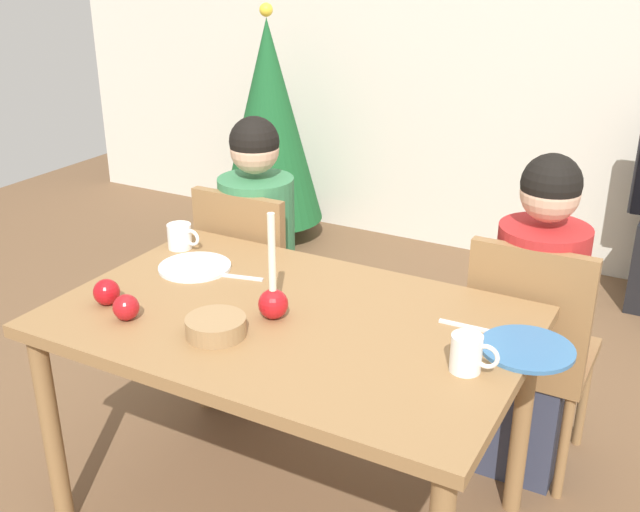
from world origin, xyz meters
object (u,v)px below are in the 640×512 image
(candle_centerpiece, at_px, (273,297))
(apple_near_candle, at_px, (126,307))
(christmas_tree, at_px, (269,122))
(person_left_child, at_px, (258,263))
(plate_right, at_px, (527,349))
(chair_left, at_px, (255,279))
(bowl_walnuts, at_px, (216,326))
(apple_by_left_plate, at_px, (107,292))
(dining_table, at_px, (288,340))
(chair_right, at_px, (530,344))
(plate_left, at_px, (195,267))
(mug_right, at_px, (468,353))
(mug_left, at_px, (180,236))
(person_right_child, at_px, (534,325))

(candle_centerpiece, xyz_separation_m, apple_near_candle, (-0.37, -0.22, -0.03))
(christmas_tree, height_order, candle_centerpiece, christmas_tree)
(person_left_child, xyz_separation_m, plate_right, (1.21, -0.50, 0.19))
(chair_left, xyz_separation_m, person_left_child, (0.00, 0.03, 0.06))
(bowl_walnuts, xyz_separation_m, apple_by_left_plate, (-0.41, -0.00, 0.01))
(dining_table, distance_m, chair_left, 0.82)
(person_left_child, bearing_deg, plate_right, -22.62)
(candle_centerpiece, relative_size, plate_right, 1.27)
(christmas_tree, xyz_separation_m, bowl_walnuts, (1.30, -2.34, 0.02))
(candle_centerpiece, distance_m, plate_right, 0.73)
(chair_left, distance_m, chair_right, 1.12)
(person_left_child, xyz_separation_m, christmas_tree, (-0.89, 1.50, 0.19))
(chair_right, xyz_separation_m, bowl_walnuts, (-0.71, -0.81, 0.27))
(chair_right, height_order, plate_left, chair_right)
(candle_centerpiece, bearing_deg, dining_table, 43.03)
(plate_left, relative_size, apple_by_left_plate, 3.03)
(chair_right, xyz_separation_m, plate_right, (0.09, -0.47, 0.24))
(plate_left, distance_m, bowl_walnuts, 0.49)
(chair_left, bearing_deg, plate_left, -81.52)
(plate_right, bearing_deg, chair_right, 100.41)
(apple_by_left_plate, bearing_deg, candle_centerpiece, 18.79)
(plate_right, height_order, bowl_walnuts, bowl_walnuts)
(mug_right, bearing_deg, person_left_child, 148.03)
(candle_centerpiece, height_order, mug_left, candle_centerpiece)
(person_left_child, height_order, person_right_child, same)
(person_right_child, height_order, apple_near_candle, person_right_child)
(plate_right, bearing_deg, mug_right, -121.96)
(person_left_child, xyz_separation_m, candle_centerpiece, (0.50, -0.67, 0.25))
(chair_left, bearing_deg, mug_right, -30.73)
(apple_near_candle, distance_m, apple_by_left_plate, 0.13)
(plate_right, height_order, apple_by_left_plate, apple_by_left_plate)
(dining_table, bearing_deg, apple_near_candle, -148.74)
(plate_left, xyz_separation_m, bowl_walnuts, (0.34, -0.35, 0.02))
(chair_right, xyz_separation_m, apple_by_left_plate, (-1.12, -0.81, 0.28))
(dining_table, distance_m, bowl_walnuts, 0.26)
(chair_left, relative_size, bowl_walnuts, 5.20)
(chair_right, height_order, plate_right, chair_right)
(person_left_child, height_order, plate_left, person_left_child)
(dining_table, relative_size, apple_near_candle, 17.93)
(candle_centerpiece, bearing_deg, bowl_walnuts, -117.22)
(bowl_walnuts, bearing_deg, mug_left, 136.60)
(person_right_child, distance_m, plate_left, 1.18)
(plate_right, distance_m, mug_right, 0.22)
(mug_right, bearing_deg, plate_right, 58.04)
(candle_centerpiece, bearing_deg, mug_right, -1.24)
(christmas_tree, relative_size, plate_left, 5.89)
(christmas_tree, relative_size, candle_centerpiece, 4.42)
(mug_right, relative_size, apple_by_left_plate, 1.59)
(mug_left, relative_size, mug_right, 1.01)
(person_right_child, height_order, mug_right, person_right_child)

